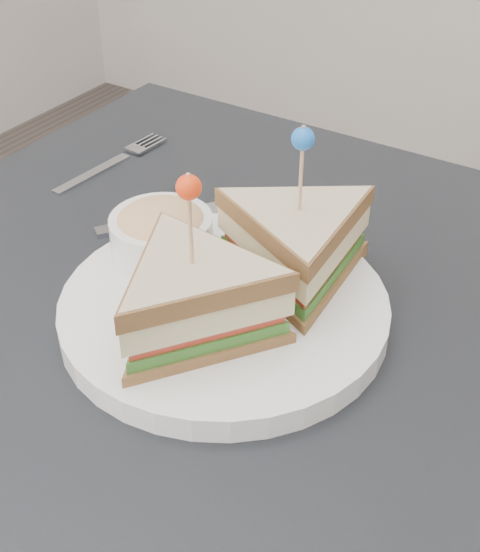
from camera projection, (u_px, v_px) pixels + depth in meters
name	position (u px, v px, depth m)	size (l,w,h in m)	color
table	(225.00, 386.00, 0.72)	(0.80, 0.80, 0.75)	black
plate_meal	(233.00, 275.00, 0.66)	(0.38, 0.38, 0.17)	white
cutlery_fork	(116.00, 161.00, 0.92)	(0.03, 0.18, 0.01)	silver
cutlery_knife	(188.00, 214.00, 0.82)	(0.14, 0.19, 0.01)	silver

